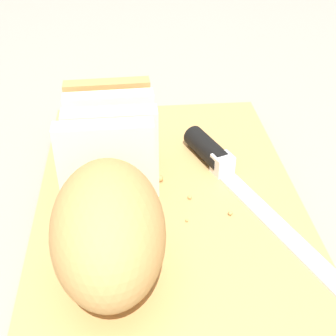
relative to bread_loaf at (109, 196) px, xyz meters
name	(u,v)px	position (x,y,z in m)	size (l,w,h in m)	color
ground_plane	(168,206)	(0.07, -0.06, -0.07)	(3.00, 3.00, 0.00)	gray
cutting_board	(168,198)	(0.07, -0.06, -0.06)	(0.40, 0.28, 0.02)	tan
bread_loaf	(109,196)	(0.00, 0.00, 0.00)	(0.26, 0.10, 0.10)	tan
bread_knife	(222,165)	(0.09, -0.13, -0.04)	(0.29, 0.12, 0.03)	silver
crumb_near_knife	(190,197)	(0.05, -0.08, -0.05)	(0.00, 0.00, 0.00)	tan
crumb_near_loaf	(160,178)	(0.08, -0.06, -0.05)	(0.01, 0.01, 0.01)	tan
crumb_stray_left	(187,220)	(0.01, -0.07, -0.05)	(0.00, 0.00, 0.00)	tan
crumb_stray_right	(230,213)	(0.02, -0.12, -0.05)	(0.00, 0.00, 0.00)	tan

